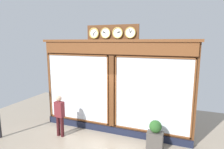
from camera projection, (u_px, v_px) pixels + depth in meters
name	position (u px, v px, depth m)	size (l,w,h in m)	color
shop_facade	(113.00, 87.00, 7.72)	(6.41, 0.42, 4.41)	#5B3319
pedestrian	(60.00, 114.00, 7.55)	(0.38, 0.25, 1.69)	#3A1316
planter_box	(155.00, 141.00, 6.72)	(0.56, 0.36, 0.63)	#4C4742
planter_shrub	(155.00, 126.00, 6.62)	(0.43, 0.43, 0.43)	#285623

